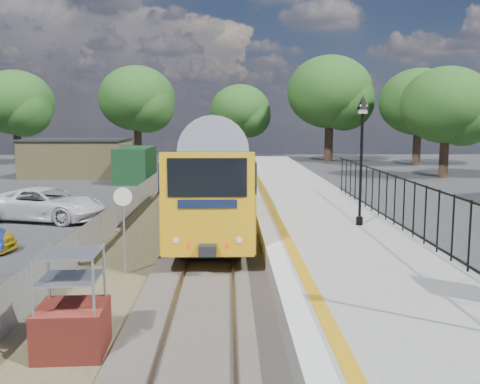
{
  "coord_description": "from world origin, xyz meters",
  "views": [
    {
      "loc": [
        0.61,
        -12.79,
        4.64
      ],
      "look_at": [
        1.02,
        6.81,
        2.0
      ],
      "focal_mm": 40.0,
      "sensor_mm": 36.0,
      "label": 1
    }
  ],
  "objects_px": {
    "speed_sign": "(124,217)",
    "car_white": "(46,204)",
    "train": "(220,155)",
    "brick_plinth": "(71,305)",
    "victorian_lamp_north": "(362,130)"
  },
  "relations": [
    {
      "from": "speed_sign",
      "to": "car_white",
      "type": "xyz_separation_m",
      "value": [
        -5.39,
        9.1,
        -1.05
      ]
    },
    {
      "from": "train",
      "to": "brick_plinth",
      "type": "relative_size",
      "value": 19.19
    },
    {
      "from": "brick_plinth",
      "to": "speed_sign",
      "type": "height_order",
      "value": "speed_sign"
    },
    {
      "from": "victorian_lamp_north",
      "to": "speed_sign",
      "type": "relative_size",
      "value": 1.71
    },
    {
      "from": "victorian_lamp_north",
      "to": "brick_plinth",
      "type": "distance_m",
      "value": 12.07
    },
    {
      "from": "victorian_lamp_north",
      "to": "car_white",
      "type": "relative_size",
      "value": 0.83
    },
    {
      "from": "victorian_lamp_north",
      "to": "car_white",
      "type": "bearing_deg",
      "value": 155.97
    },
    {
      "from": "car_white",
      "to": "victorian_lamp_north",
      "type": "bearing_deg",
      "value": -98.38
    },
    {
      "from": "brick_plinth",
      "to": "speed_sign",
      "type": "bearing_deg",
      "value": 90.0
    },
    {
      "from": "victorian_lamp_north",
      "to": "train",
      "type": "xyz_separation_m",
      "value": [
        -5.3,
        16.66,
        -1.96
      ]
    },
    {
      "from": "victorian_lamp_north",
      "to": "speed_sign",
      "type": "distance_m",
      "value": 8.8
    },
    {
      "from": "brick_plinth",
      "to": "train",
      "type": "bearing_deg",
      "value": 84.35
    },
    {
      "from": "victorian_lamp_north",
      "to": "brick_plinth",
      "type": "height_order",
      "value": "victorian_lamp_north"
    },
    {
      "from": "train",
      "to": "speed_sign",
      "type": "relative_size",
      "value": 15.19
    },
    {
      "from": "train",
      "to": "brick_plinth",
      "type": "distance_m",
      "value": 25.43
    }
  ]
}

